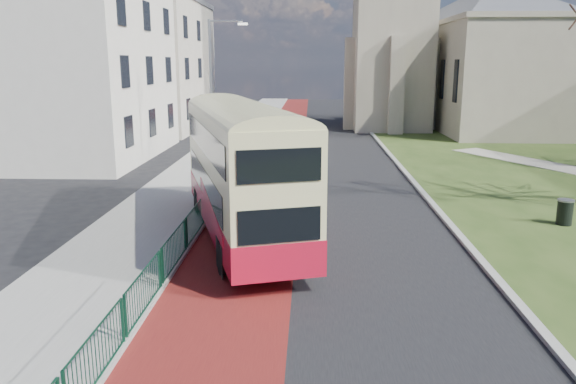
{
  "coord_description": "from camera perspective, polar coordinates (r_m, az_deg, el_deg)",
  "views": [
    {
      "loc": [
        0.95,
        -12.87,
        5.87
      ],
      "look_at": [
        0.28,
        3.85,
        2.0
      ],
      "focal_mm": 35.0,
      "sensor_mm": 36.0,
      "label": 1
    }
  ],
  "objects": [
    {
      "name": "ground",
      "position": [
        14.18,
        -1.78,
        -11.45
      ],
      "size": [
        160.0,
        160.0,
        0.0
      ],
      "primitive_type": "plane",
      "color": "black",
      "rests_on": "ground"
    },
    {
      "name": "road_carriageway",
      "position": [
        33.39,
        3.22,
        2.88
      ],
      "size": [
        9.0,
        120.0,
        0.01
      ],
      "primitive_type": "cube",
      "color": "black",
      "rests_on": "ground"
    },
    {
      "name": "bus_lane",
      "position": [
        33.46,
        -1.42,
        2.92
      ],
      "size": [
        3.4,
        120.0,
        0.01
      ],
      "primitive_type": "cube",
      "color": "#591414",
      "rests_on": "ground"
    },
    {
      "name": "pavement_west",
      "position": [
        33.9,
        -7.85,
        3.02
      ],
      "size": [
        4.0,
        120.0,
        0.12
      ],
      "primitive_type": "cube",
      "color": "gray",
      "rests_on": "ground"
    },
    {
      "name": "kerb_west",
      "position": [
        33.61,
        -4.48,
        3.03
      ],
      "size": [
        0.25,
        120.0,
        0.13
      ],
      "primitive_type": "cube",
      "color": "#999993",
      "rests_on": "ground"
    },
    {
      "name": "kerb_east",
      "position": [
        35.72,
        10.58,
        3.44
      ],
      "size": [
        0.25,
        80.0,
        0.13
      ],
      "primitive_type": "cube",
      "color": "#999993",
      "rests_on": "ground"
    },
    {
      "name": "pedestrian_railing",
      "position": [
        18.11,
        -10.26,
        -4.27
      ],
      "size": [
        0.07,
        24.0,
        1.12
      ],
      "color": "#0E3E2A",
      "rests_on": "ground"
    },
    {
      "name": "street_block_near",
      "position": [
        37.94,
        -21.48,
        13.11
      ],
      "size": [
        10.3,
        14.3,
        13.0
      ],
      "color": "silver",
      "rests_on": "ground"
    },
    {
      "name": "street_block_far",
      "position": [
        53.02,
        -14.42,
        12.5
      ],
      "size": [
        10.3,
        16.3,
        11.5
      ],
      "color": "beige",
      "rests_on": "ground"
    },
    {
      "name": "streetlamp",
      "position": [
        31.35,
        -7.55,
        10.57
      ],
      "size": [
        2.13,
        0.18,
        8.0
      ],
      "color": "gray",
      "rests_on": "pavement_west"
    },
    {
      "name": "bus",
      "position": [
        18.77,
        -4.78,
        2.75
      ],
      "size": [
        5.48,
        10.9,
        4.45
      ],
      "rotation": [
        0.0,
        0.0,
        0.3
      ],
      "color": "#AC0F26",
      "rests_on": "ground"
    },
    {
      "name": "litter_bin",
      "position": [
        22.98,
        26.31,
        -1.83
      ],
      "size": [
        0.68,
        0.68,
        0.95
      ],
      "rotation": [
        0.0,
        0.0,
        0.16
      ],
      "color": "black",
      "rests_on": "grass_green"
    }
  ]
}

